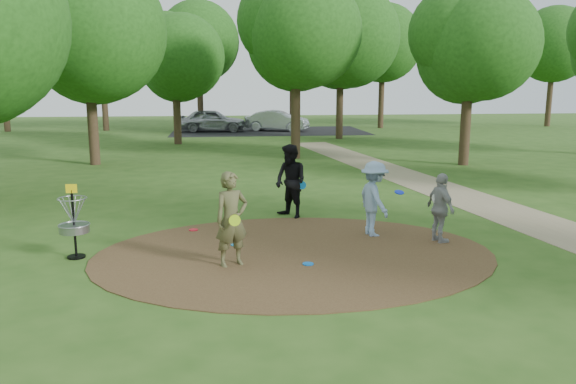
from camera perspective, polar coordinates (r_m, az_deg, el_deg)
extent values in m
plane|color=#2D5119|center=(11.86, 0.69, -6.34)|extent=(100.00, 100.00, 0.00)
cylinder|color=#47301C|center=(11.85, 0.69, -6.29)|extent=(8.40, 8.40, 0.02)
cube|color=#8C7A5B|center=(15.84, 23.71, -2.80)|extent=(7.55, 39.89, 0.01)
cube|color=black|center=(41.51, -1.96, 6.20)|extent=(14.00, 8.00, 0.01)
imported|color=brown|center=(10.95, -5.75, -2.79)|extent=(0.81, 0.68, 1.87)
cylinder|color=#BCF31B|center=(10.65, -5.43, -2.89)|extent=(0.22, 0.05, 0.22)
imported|color=#87A3CA|center=(13.20, 8.74, -0.70)|extent=(0.86, 1.25, 1.77)
cylinder|color=#0D28E9|center=(13.33, 11.24, -0.02)|extent=(0.26, 0.25, 0.08)
imported|color=black|center=(14.82, 0.28, 1.09)|extent=(1.15, 1.20, 1.95)
cylinder|color=#0B79CB|center=(14.86, 1.44, 0.69)|extent=(0.22, 0.06, 0.22)
imported|color=#9B9B9E|center=(12.96, 15.25, -1.60)|extent=(0.58, 0.99, 1.58)
cylinder|color=white|center=(12.92, 14.82, -0.63)|extent=(0.23, 0.10, 0.22)
cylinder|color=#1987C9|center=(12.48, -5.33, -5.35)|extent=(0.22, 0.22, 0.02)
cylinder|color=blue|center=(11.17, 2.05, -7.30)|extent=(0.22, 0.22, 0.02)
cylinder|color=red|center=(13.85, -9.58, -3.80)|extent=(0.22, 0.22, 0.02)
imported|color=#9FA0A7|center=(41.42, -7.71, 7.24)|extent=(4.95, 2.23, 1.65)
imported|color=#B6B9BF|center=(41.51, -1.11, 7.25)|extent=(4.88, 3.17, 1.52)
cylinder|color=black|center=(12.25, -20.90, -3.24)|extent=(0.05, 0.05, 1.35)
cylinder|color=black|center=(12.42, -20.69, -6.17)|extent=(0.36, 0.36, 0.04)
cylinder|color=gray|center=(12.26, -20.88, -3.49)|extent=(0.60, 0.60, 0.16)
torus|color=gray|center=(12.24, -20.91, -3.12)|extent=(0.63, 0.63, 0.03)
torus|color=gray|center=(12.13, -21.09, -0.60)|extent=(0.58, 0.58, 0.02)
cube|color=yellow|center=(12.09, -21.15, 0.33)|extent=(0.22, 0.02, 0.18)
cylinder|color=#332316|center=(25.87, -19.23, 6.83)|extent=(0.44, 0.44, 3.80)
sphere|color=#1C4713|center=(25.88, -19.75, 14.64)|extent=(5.92, 5.92, 5.92)
cylinder|color=#332316|center=(26.48, 0.78, 7.94)|extent=(0.44, 0.44, 4.18)
sphere|color=#1C4713|center=(26.52, 0.80, 15.50)|extent=(5.10, 5.10, 5.10)
cylinder|color=#332316|center=(25.53, 17.59, 6.67)|extent=(0.44, 0.44, 3.61)
sphere|color=#1C4713|center=(25.50, 18.01, 13.61)|extent=(4.69, 4.69, 4.69)
cylinder|color=#332316|center=(33.36, -11.21, 7.73)|extent=(0.44, 0.44, 3.42)
sphere|color=#1C4713|center=(33.33, -11.41, 12.96)|extent=(4.84, 4.84, 4.84)
cylinder|color=#332316|center=(36.02, 5.27, 8.89)|extent=(0.44, 0.44, 4.37)
sphere|color=#1C4713|center=(36.09, 5.39, 15.13)|extent=(6.33, 6.33, 6.33)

